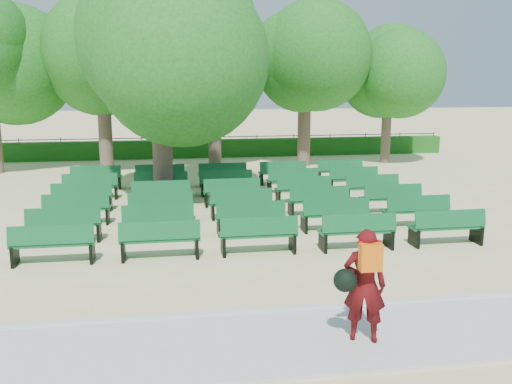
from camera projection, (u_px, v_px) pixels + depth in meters
ground at (235, 224)px, 15.95m from camera, size 120.00×120.00×0.00m
paving at (295, 341)px, 8.78m from camera, size 30.00×2.20×0.06m
curb at (280, 310)px, 9.89m from camera, size 30.00×0.12×0.10m
hedge at (201, 149)px, 29.41m from camera, size 26.00×0.70×0.90m
fence at (201, 156)px, 29.89m from camera, size 26.00×0.10×1.02m
tree_line at (207, 169)px, 25.63m from camera, size 21.80×6.80×7.04m
bench_array at (236, 208)px, 17.45m from camera, size 1.81×0.60×1.13m
tree_among at (159, 46)px, 17.79m from camera, size 5.65×5.65×7.57m
person at (363, 284)px, 8.57m from camera, size 0.88×0.63×1.76m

